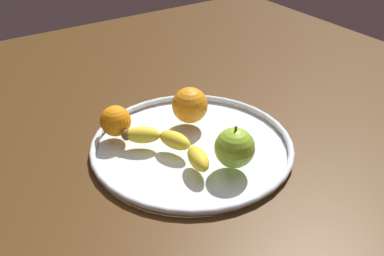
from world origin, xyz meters
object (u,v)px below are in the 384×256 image
Objects in this scene: apple at (235,148)px; orange_front_left at (190,105)px; banana at (169,144)px; orange_center at (116,121)px; fruit_bowl at (192,145)px.

apple reaches higher than orange_front_left.
apple is at bearing -163.11° from banana.
apple is 17.09cm from orange_front_left.
orange_front_left is 15.43cm from orange_center.
orange_center is (10.34, 11.13, 3.94)cm from fruit_bowl.
banana is 12.41cm from orange_center.
banana is at bearing -152.33° from orange_center.
orange_center is at bearing 32.61° from apple.
orange_front_left reaches higher than orange_center.
orange_center is (3.71, 14.97, -0.66)cm from orange_front_left.
banana is 3.15× the size of orange_center.
orange_front_left reaches higher than banana.
banana is (-0.58, 5.40, 2.51)cm from fruit_bowl.
fruit_bowl is at bearing 11.60° from apple.
fruit_bowl is 15.69cm from orange_center.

